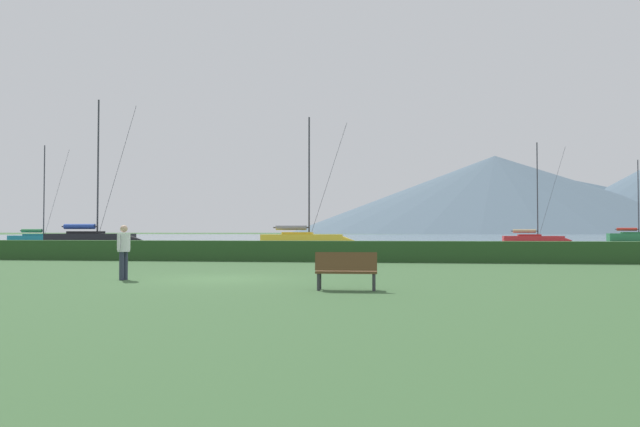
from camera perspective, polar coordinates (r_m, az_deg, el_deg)
ground_plane at (r=18.84m, az=-9.46°, el=-6.13°), size 1000.00×1000.00×0.00m
harbor_water at (r=155.05m, az=5.67°, el=-2.21°), size 320.00×246.00×0.00m
hedge_line at (r=29.48m, az=-3.12°, el=-3.57°), size 80.00×1.20×1.00m
sailboat_slip_0 at (r=73.41m, az=-25.01°, el=-2.19°), size 7.20×2.15×10.99m
sailboat_slip_1 at (r=100.16m, az=27.70°, el=-1.92°), size 8.43×3.24×12.01m
sailboat_slip_2 at (r=60.50m, az=-20.82°, el=-2.22°), size 9.11×2.88×13.89m
sailboat_slip_3 at (r=67.65m, az=19.59°, el=-2.32°), size 7.08×2.46×10.89m
sailboat_slip_5 at (r=55.34m, az=-1.57°, el=-2.45°), size 8.65×2.98×12.01m
park_bench_under_tree at (r=14.96m, az=2.50°, el=-5.29°), size 1.54×0.53×0.95m
person_standing_walker at (r=19.05m, az=-18.10°, el=-3.09°), size 0.36×0.56×1.65m
distant_hill_west_ridge at (r=452.21m, az=22.93°, el=0.60°), size 280.02×280.02×36.77m
distant_hill_central_peak at (r=415.85m, az=16.25°, el=1.74°), size 273.86×273.86×51.60m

